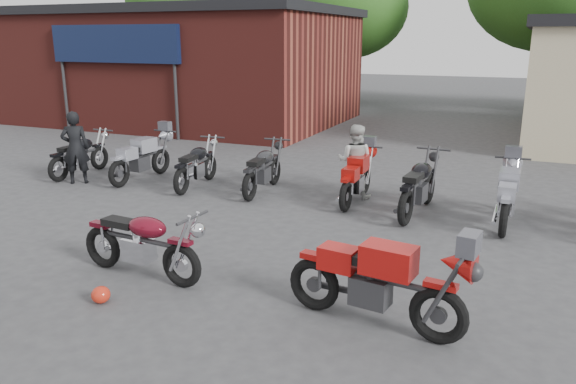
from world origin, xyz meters
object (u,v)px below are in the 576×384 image
at_px(row_bike_0, 80,153).
at_px(row_bike_2, 197,162).
at_px(row_bike_4, 357,175).
at_px(helmet, 101,295).
at_px(sportbike, 377,277).
at_px(person_dark, 75,148).
at_px(row_bike_1, 141,156).
at_px(row_bike_6, 508,193).
at_px(row_bike_3, 263,166).
at_px(person_light, 355,161).
at_px(vintage_motorcycle, 142,239).
at_px(row_bike_5, 419,182).

height_order(row_bike_0, row_bike_2, row_bike_2).
height_order(row_bike_0, row_bike_4, row_bike_4).
bearing_deg(helmet, row_bike_2, 110.09).
distance_m(sportbike, person_dark, 8.74).
bearing_deg(row_bike_1, row_bike_6, -87.84).
height_order(sportbike, row_bike_3, sportbike).
bearing_deg(row_bike_3, person_light, -82.20).
bearing_deg(row_bike_3, vintage_motorcycle, -178.92).
bearing_deg(row_bike_3, row_bike_0, 90.16).
xyz_separation_m(person_light, row_bike_0, (-6.59, -0.74, -0.21)).
bearing_deg(row_bike_1, vintage_motorcycle, -139.73).
relative_size(person_light, row_bike_1, 0.76).
bearing_deg(row_bike_3, row_bike_1, 88.84).
height_order(sportbike, row_bike_6, sportbike).
bearing_deg(row_bike_0, row_bike_1, -83.68).
height_order(row_bike_3, row_bike_6, row_bike_6).
relative_size(vintage_motorcycle, helmet, 8.28).
xyz_separation_m(sportbike, row_bike_0, (-8.41, 4.37, -0.06)).
height_order(person_light, row_bike_1, person_light).
distance_m(person_dark, row_bike_3, 4.31).
distance_m(row_bike_0, row_bike_3, 4.71).
bearing_deg(row_bike_1, row_bike_2, -88.12).
height_order(vintage_motorcycle, row_bike_5, row_bike_5).
bearing_deg(vintage_motorcycle, sportbike, 3.49).
bearing_deg(helmet, row_bike_0, 134.67).
xyz_separation_m(row_bike_2, row_bike_5, (4.87, -0.05, 0.06)).
distance_m(person_light, row_bike_0, 6.64).
relative_size(helmet, row_bike_1, 0.12).
bearing_deg(sportbike, vintage_motorcycle, -173.27).
distance_m(row_bike_1, row_bike_2, 1.50).
distance_m(row_bike_0, row_bike_1, 1.66).
bearing_deg(row_bike_5, row_bike_1, 94.13).
height_order(vintage_motorcycle, row_bike_4, vintage_motorcycle).
height_order(sportbike, row_bike_1, sportbike).
height_order(row_bike_1, row_bike_5, row_bike_5).
relative_size(row_bike_0, row_bike_4, 0.99).
xyz_separation_m(helmet, person_light, (1.49, 5.90, 0.65)).
xyz_separation_m(person_dark, row_bike_0, (-0.50, 0.64, -0.27)).
bearing_deg(vintage_motorcycle, row_bike_0, 144.45).
relative_size(vintage_motorcycle, person_light, 1.29).
height_order(row_bike_4, row_bike_6, row_bike_6).
bearing_deg(row_bike_4, row_bike_2, 93.04).
height_order(vintage_motorcycle, person_dark, person_dark).
distance_m(row_bike_1, row_bike_4, 5.09).
relative_size(vintage_motorcycle, row_bike_2, 1.03).
bearing_deg(vintage_motorcycle, person_light, 78.27).
relative_size(row_bike_0, row_bike_2, 0.99).
bearing_deg(person_light, row_bike_1, 3.26).
bearing_deg(helmet, row_bike_5, 60.99).
relative_size(sportbike, row_bike_4, 1.10).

